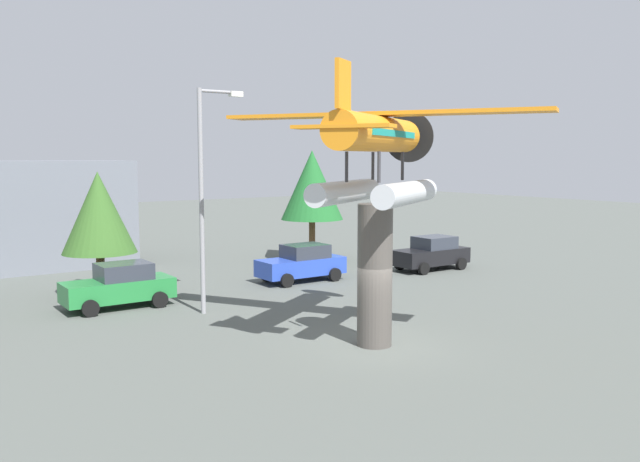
{
  "coord_description": "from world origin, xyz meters",
  "views": [
    {
      "loc": [
        -13.21,
        -15.98,
        5.92
      ],
      "look_at": [
        0.0,
        3.0,
        3.36
      ],
      "focal_mm": 37.65,
      "sensor_mm": 36.0,
      "label": 1
    }
  ],
  "objects_px": {
    "storefront_building": "(24,215)",
    "car_distant_black": "(432,253)",
    "floatplane_monument": "(377,149)",
    "car_far_blue": "(302,263)",
    "tree_center_back": "(312,185)",
    "car_mid_green": "(120,286)",
    "tree_east": "(99,213)",
    "display_pedestal": "(375,275)",
    "streetlight_primary": "(206,185)"
  },
  "relations": [
    {
      "from": "tree_center_back",
      "to": "car_far_blue",
      "type": "bearing_deg",
      "value": -128.42
    },
    {
      "from": "streetlight_primary",
      "to": "tree_east",
      "type": "bearing_deg",
      "value": 112.56
    },
    {
      "from": "car_distant_black",
      "to": "tree_east",
      "type": "relative_size",
      "value": 0.79
    },
    {
      "from": "car_mid_green",
      "to": "car_far_blue",
      "type": "xyz_separation_m",
      "value": [
        9.0,
        0.62,
        0.0
      ]
    },
    {
      "from": "car_mid_green",
      "to": "tree_east",
      "type": "distance_m",
      "value": 3.92
    },
    {
      "from": "car_mid_green",
      "to": "car_distant_black",
      "type": "height_order",
      "value": "same"
    },
    {
      "from": "streetlight_primary",
      "to": "tree_east",
      "type": "height_order",
      "value": "streetlight_primary"
    },
    {
      "from": "car_distant_black",
      "to": "display_pedestal",
      "type": "bearing_deg",
      "value": 38.87
    },
    {
      "from": "display_pedestal",
      "to": "car_mid_green",
      "type": "bearing_deg",
      "value": 116.31
    },
    {
      "from": "tree_east",
      "to": "floatplane_monument",
      "type": "bearing_deg",
      "value": -69.03
    },
    {
      "from": "car_mid_green",
      "to": "car_distant_black",
      "type": "relative_size",
      "value": 1.0
    },
    {
      "from": "display_pedestal",
      "to": "car_far_blue",
      "type": "height_order",
      "value": "display_pedestal"
    },
    {
      "from": "floatplane_monument",
      "to": "tree_center_back",
      "type": "distance_m",
      "value": 17.58
    },
    {
      "from": "display_pedestal",
      "to": "car_far_blue",
      "type": "relative_size",
      "value": 1.07
    },
    {
      "from": "floatplane_monument",
      "to": "car_mid_green",
      "type": "height_order",
      "value": "floatplane_monument"
    },
    {
      "from": "car_mid_green",
      "to": "streetlight_primary",
      "type": "bearing_deg",
      "value": 131.77
    },
    {
      "from": "car_far_blue",
      "to": "car_mid_green",
      "type": "bearing_deg",
      "value": 3.97
    },
    {
      "from": "tree_center_back",
      "to": "streetlight_primary",
      "type": "bearing_deg",
      "value": -141.21
    },
    {
      "from": "floatplane_monument",
      "to": "car_far_blue",
      "type": "bearing_deg",
      "value": 36.84
    },
    {
      "from": "car_mid_green",
      "to": "tree_east",
      "type": "bearing_deg",
      "value": -92.69
    },
    {
      "from": "floatplane_monument",
      "to": "car_mid_green",
      "type": "distance_m",
      "value": 12.16
    },
    {
      "from": "car_mid_green",
      "to": "car_distant_black",
      "type": "xyz_separation_m",
      "value": [
        16.41,
        -0.53,
        0.0
      ]
    },
    {
      "from": "storefront_building",
      "to": "tree_center_back",
      "type": "distance_m",
      "value": 15.55
    },
    {
      "from": "storefront_building",
      "to": "tree_center_back",
      "type": "height_order",
      "value": "tree_center_back"
    },
    {
      "from": "car_far_blue",
      "to": "tree_east",
      "type": "xyz_separation_m",
      "value": [
        -8.87,
        2.24,
        2.67
      ]
    },
    {
      "from": "car_distant_black",
      "to": "streetlight_primary",
      "type": "height_order",
      "value": "streetlight_primary"
    },
    {
      "from": "floatplane_monument",
      "to": "tree_east",
      "type": "distance_m",
      "value": 13.77
    },
    {
      "from": "car_far_blue",
      "to": "storefront_building",
      "type": "relative_size",
      "value": 0.4
    },
    {
      "from": "car_far_blue",
      "to": "tree_east",
      "type": "distance_m",
      "value": 9.53
    },
    {
      "from": "display_pedestal",
      "to": "floatplane_monument",
      "type": "relative_size",
      "value": 0.48
    },
    {
      "from": "streetlight_primary",
      "to": "tree_east",
      "type": "relative_size",
      "value": 1.59
    },
    {
      "from": "display_pedestal",
      "to": "tree_center_back",
      "type": "xyz_separation_m",
      "value": [
        8.19,
        15.57,
        2.08
      ]
    },
    {
      "from": "storefront_building",
      "to": "floatplane_monument",
      "type": "bearing_deg",
      "value": -74.71
    },
    {
      "from": "display_pedestal",
      "to": "streetlight_primary",
      "type": "bearing_deg",
      "value": 108.68
    },
    {
      "from": "car_far_blue",
      "to": "car_distant_black",
      "type": "distance_m",
      "value": 7.5
    },
    {
      "from": "display_pedestal",
      "to": "floatplane_monument",
      "type": "bearing_deg",
      "value": 31.97
    },
    {
      "from": "car_far_blue",
      "to": "tree_center_back",
      "type": "xyz_separation_m",
      "value": [
        4.05,
        5.11,
        3.43
      ]
    },
    {
      "from": "tree_east",
      "to": "tree_center_back",
      "type": "relative_size",
      "value": 0.84
    },
    {
      "from": "streetlight_primary",
      "to": "floatplane_monument",
      "type": "bearing_deg",
      "value": -70.34
    },
    {
      "from": "streetlight_primary",
      "to": "car_distant_black",
      "type": "bearing_deg",
      "value": 9.15
    },
    {
      "from": "storefront_building",
      "to": "car_distant_black",
      "type": "bearing_deg",
      "value": -36.06
    },
    {
      "from": "storefront_building",
      "to": "tree_center_back",
      "type": "bearing_deg",
      "value": -24.55
    },
    {
      "from": "car_mid_green",
      "to": "storefront_building",
      "type": "distance_m",
      "value": 12.37
    },
    {
      "from": "car_mid_green",
      "to": "storefront_building",
      "type": "bearing_deg",
      "value": -85.2
    },
    {
      "from": "car_far_blue",
      "to": "streetlight_primary",
      "type": "xyz_separation_m",
      "value": [
        -6.53,
        -3.39,
        3.98
      ]
    },
    {
      "from": "car_distant_black",
      "to": "car_mid_green",
      "type": "bearing_deg",
      "value": -1.84
    },
    {
      "from": "car_far_blue",
      "to": "tree_east",
      "type": "bearing_deg",
      "value": -14.16
    },
    {
      "from": "streetlight_primary",
      "to": "tree_center_back",
      "type": "xyz_separation_m",
      "value": [
        10.58,
        8.51,
        -0.55
      ]
    },
    {
      "from": "floatplane_monument",
      "to": "tree_east",
      "type": "height_order",
      "value": "floatplane_monument"
    },
    {
      "from": "display_pedestal",
      "to": "tree_east",
      "type": "distance_m",
      "value": 13.61
    }
  ]
}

